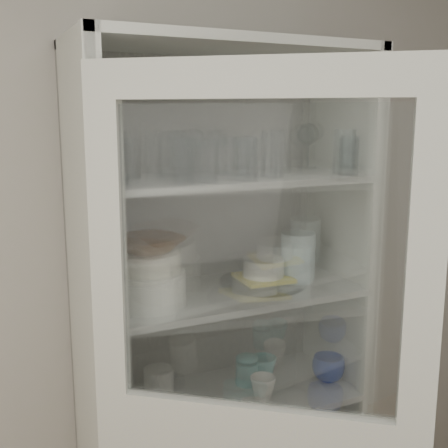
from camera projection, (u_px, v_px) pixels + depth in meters
name	position (u px, v px, depth m)	size (l,w,h in m)	color
wall_back	(149.00, 270.00, 2.08)	(3.60, 0.02, 2.60)	#B8B0A8
pantry_cabinet	(217.00, 367.00, 2.09)	(1.00, 0.45, 2.10)	silver
tumbler_0	(115.00, 160.00, 1.58)	(0.08, 0.08, 0.15)	silver
tumbler_1	(184.00, 161.00, 1.67)	(0.07, 0.07, 0.14)	silver
tumbler_2	(207.00, 162.00, 1.69)	(0.06, 0.06, 0.12)	silver
tumbler_3	(272.00, 154.00, 1.83)	(0.08, 0.08, 0.15)	silver
tumbler_4	(247.00, 159.00, 1.74)	(0.07, 0.07, 0.14)	silver
tumbler_5	(349.00, 156.00, 1.91)	(0.07, 0.07, 0.13)	silver
tumbler_6	(344.00, 152.00, 1.96)	(0.08, 0.08, 0.15)	silver
tumbler_7	(130.00, 159.00, 1.78)	(0.07, 0.07, 0.13)	silver
tumbler_8	(170.00, 154.00, 1.82)	(0.08, 0.08, 0.15)	silver
tumbler_9	(180.00, 155.00, 1.84)	(0.07, 0.07, 0.15)	silver
tumbler_10	(245.00, 156.00, 1.89)	(0.07, 0.07, 0.13)	silver
tumbler_11	(226.00, 156.00, 1.90)	(0.07, 0.07, 0.13)	silver
goblet_0	(119.00, 154.00, 1.86)	(0.07, 0.07, 0.15)	silver
goblet_1	(194.00, 149.00, 1.91)	(0.08, 0.08, 0.18)	silver
goblet_2	(217.00, 149.00, 1.97)	(0.08, 0.08, 0.17)	silver
goblet_3	(308.00, 144.00, 2.15)	(0.08, 0.08, 0.19)	silver
plate_stack_front	(149.00, 288.00, 1.80)	(0.24, 0.24, 0.11)	white
plate_stack_back	(124.00, 280.00, 1.91)	(0.19, 0.19, 0.10)	white
cream_bowl	(149.00, 262.00, 1.78)	(0.20, 0.20, 0.06)	white
terracotta_bowl	(148.00, 244.00, 1.77)	(0.21, 0.21, 0.05)	#533417
glass_platter	(263.00, 282.00, 2.03)	(0.32, 0.32, 0.02)	silver
yellow_trivet	(263.00, 278.00, 2.03)	(0.18, 0.18, 0.01)	gold
white_ramekin	(264.00, 267.00, 2.02)	(0.15, 0.15, 0.06)	white
grey_bowl_stack	(298.00, 257.00, 2.06)	(0.13, 0.13, 0.18)	silver
mug_blue	(328.00, 368.00, 2.15)	(0.12, 0.12, 0.10)	navy
mug_teal	(263.00, 369.00, 2.15)	(0.10, 0.10, 0.09)	teal
mug_white	(263.00, 388.00, 2.00)	(0.09, 0.09, 0.09)	white
teal_jar	(247.00, 371.00, 2.12)	(0.08, 0.08, 0.10)	teal
measuring_cups	(143.00, 416.00, 1.86)	(0.10, 0.10, 0.04)	#A8A9B4
white_canister	(159.00, 385.00, 1.98)	(0.11, 0.11, 0.13)	white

